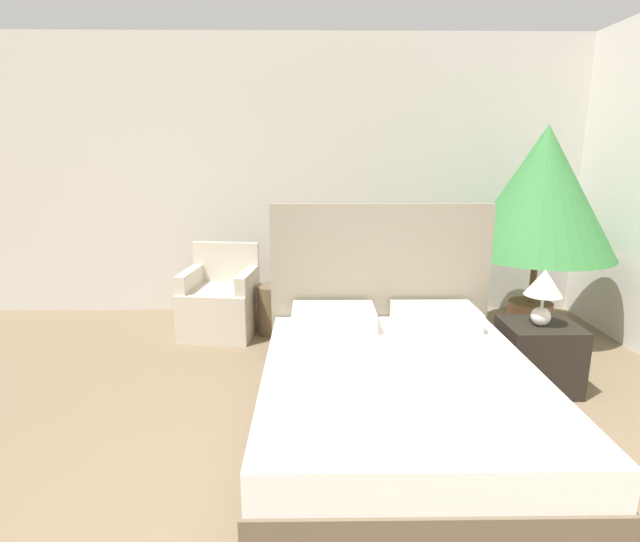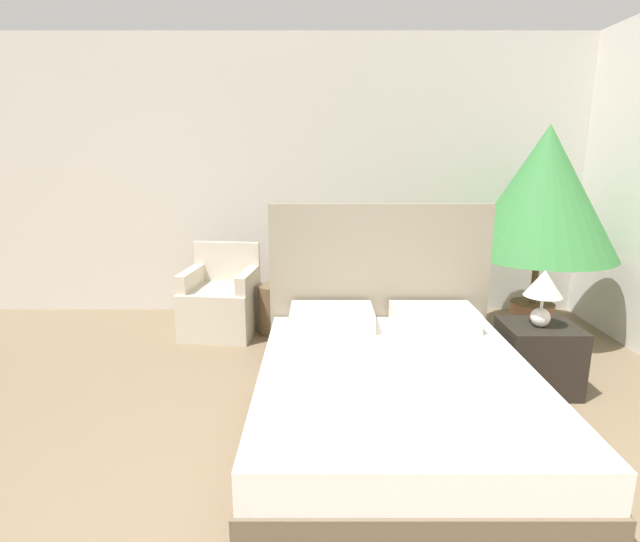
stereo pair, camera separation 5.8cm
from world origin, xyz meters
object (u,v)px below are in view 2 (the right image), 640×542
at_px(armchair_near_window_right, 326,305).
at_px(table_lamp, 544,289).
at_px(bed, 394,395).
at_px(nightstand, 538,357).
at_px(armchair_near_window_left, 221,305).
at_px(potted_palm, 544,195).
at_px(side_table, 274,309).

bearing_deg(armchair_near_window_right, table_lamp, -41.72).
bearing_deg(table_lamp, bed, -150.48).
relative_size(bed, nightstand, 3.79).
height_order(armchair_near_window_left, potted_palm, potted_palm).
relative_size(armchair_near_window_left, side_table, 1.80).
xyz_separation_m(bed, side_table, (-0.90, 1.88, -0.06)).
xyz_separation_m(potted_palm, side_table, (-2.47, 0.11, -1.11)).
bearing_deg(armchair_near_window_left, armchair_near_window_right, 6.47).
xyz_separation_m(armchair_near_window_left, nightstand, (2.57, -1.20, -0.03)).
xyz_separation_m(bed, table_lamp, (1.13, 0.64, 0.49)).
height_order(bed, table_lamp, bed).
bearing_deg(side_table, bed, -64.42).
relative_size(nightstand, table_lamp, 1.27).
relative_size(armchair_near_window_left, armchair_near_window_right, 1.00).
bearing_deg(potted_palm, armchair_near_window_left, 178.07).
distance_m(potted_palm, side_table, 2.71).
bearing_deg(potted_palm, nightstand, -110.41).
height_order(bed, potted_palm, potted_palm).
height_order(armchair_near_window_left, armchair_near_window_right, same).
distance_m(armchair_near_window_left, armchair_near_window_right, 1.02).
distance_m(bed, side_table, 2.08).
bearing_deg(side_table, nightstand, -30.45).
relative_size(armchair_near_window_right, table_lamp, 2.06).
bearing_deg(armchair_near_window_right, bed, -81.19).
distance_m(potted_palm, nightstand, 1.61).
xyz_separation_m(armchair_near_window_left, side_table, (0.51, 0.01, -0.05)).
height_order(armchair_near_window_right, nightstand, armchair_near_window_right).
bearing_deg(bed, side_table, 115.58).
bearing_deg(armchair_near_window_right, potted_palm, -5.86).
xyz_separation_m(armchair_near_window_left, table_lamp, (2.54, -1.22, 0.50)).
distance_m(armchair_near_window_right, nightstand, 1.96).
height_order(potted_palm, nightstand, potted_palm).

